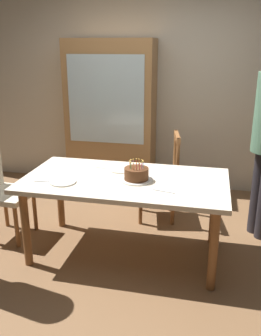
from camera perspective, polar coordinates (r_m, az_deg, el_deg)
The scene contains 11 objects.
ground at distance 3.47m, azimuth -0.83°, elevation -13.03°, with size 6.40×6.40×0.00m, color brown.
back_wall at distance 4.79m, azimuth 4.36°, elevation 12.41°, with size 6.40×0.10×2.60m, color beige.
dining_table at distance 3.17m, azimuth -0.88°, elevation -3.05°, with size 1.76×0.93×0.73m.
birthday_cake at distance 3.08m, azimuth 0.93°, elevation -1.04°, with size 0.28×0.28×0.18m.
plate_near_celebrant at distance 3.10m, azimuth -10.53°, elevation -2.17°, with size 0.22×0.22×0.01m, color silver.
plate_far_side at distance 3.35m, azimuth -1.51°, elevation -0.23°, with size 0.22×0.22×0.01m, color silver.
fork_near_celebrant at distance 3.15m, azimuth -13.30°, elevation -2.05°, with size 0.18×0.02×0.01m, color silver.
fork_far_side at distance 3.40m, azimuth -4.09°, elevation -0.03°, with size 0.18×0.02×0.01m, color silver.
fork_near_guest at distance 2.88m, azimuth 5.23°, elevation -3.64°, with size 0.18×0.02×0.01m, color silver.
chair_spindle_back at distance 3.93m, azimuth 4.58°, elevation -1.64°, with size 0.51×0.51×0.95m.
china_cabinet at distance 4.68m, azimuth -3.08°, elevation 7.97°, with size 1.10×0.45×1.90m.
Camera 1 is at (0.69, -2.86, 1.83)m, focal length 38.93 mm.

